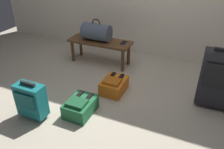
# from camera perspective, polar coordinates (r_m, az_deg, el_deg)

# --- Properties ---
(ground_plane) EXTENTS (6.60, 6.60, 0.00)m
(ground_plane) POSITION_cam_1_polar(r_m,az_deg,el_deg) (2.79, -0.25, -6.90)
(ground_plane) COLOR #B2A893
(bench) EXTENTS (1.00, 0.36, 0.39)m
(bench) POSITION_cam_1_polar(r_m,az_deg,el_deg) (3.58, -3.09, 7.78)
(bench) COLOR brown
(bench) RESTS_ON ground
(duffel_bag_slate) EXTENTS (0.44, 0.26, 0.34)m
(duffel_bag_slate) POSITION_cam_1_polar(r_m,az_deg,el_deg) (3.53, -3.99, 10.77)
(duffel_bag_slate) COLOR #475160
(duffel_bag_slate) RESTS_ON bench
(cell_phone) EXTENTS (0.07, 0.14, 0.01)m
(cell_phone) POSITION_cam_1_polar(r_m,az_deg,el_deg) (3.45, 2.95, 8.08)
(cell_phone) COLOR #191E4C
(cell_phone) RESTS_ON bench
(suitcase_upright_charcoal) EXTENTS (0.39, 0.22, 0.75)m
(suitcase_upright_charcoal) POSITION_cam_1_polar(r_m,az_deg,el_deg) (2.77, 25.44, -0.98)
(suitcase_upright_charcoal) COLOR black
(suitcase_upright_charcoal) RESTS_ON ground
(suitcase_small_teal) EXTENTS (0.32, 0.19, 0.46)m
(suitcase_small_teal) POSITION_cam_1_polar(r_m,az_deg,el_deg) (2.56, -19.99, -6.11)
(suitcase_small_teal) COLOR #14666B
(suitcase_small_teal) RESTS_ON ground
(backpack_green) EXTENTS (0.28, 0.38, 0.21)m
(backpack_green) POSITION_cam_1_polar(r_m,az_deg,el_deg) (2.58, -8.05, -8.04)
(backpack_green) COLOR #1E6038
(backpack_green) RESTS_ON ground
(backpack_orange) EXTENTS (0.28, 0.38, 0.21)m
(backpack_orange) POSITION_cam_1_polar(r_m,az_deg,el_deg) (2.92, 0.51, -2.72)
(backpack_orange) COLOR orange
(backpack_orange) RESTS_ON ground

